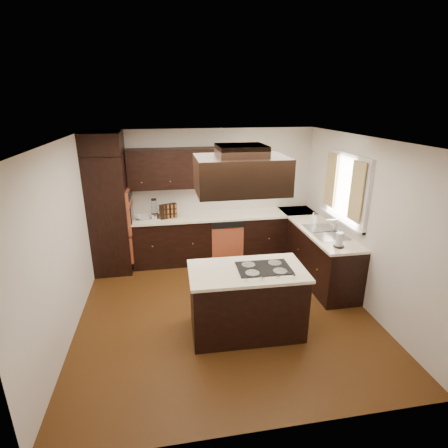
{
  "coord_description": "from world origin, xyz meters",
  "views": [
    {
      "loc": [
        -0.79,
        -4.48,
        2.96
      ],
      "look_at": [
        0.1,
        0.6,
        1.15
      ],
      "focal_mm": 28.0,
      "sensor_mm": 36.0,
      "label": 1
    }
  ],
  "objects_px": {
    "oven_column": "(110,215)",
    "island": "(246,302)",
    "range_hood": "(241,174)",
    "spice_rack": "(168,211)"
  },
  "relations": [
    {
      "from": "range_hood",
      "to": "island",
      "type": "bearing_deg",
      "value": -1.23
    },
    {
      "from": "oven_column",
      "to": "range_hood",
      "type": "bearing_deg",
      "value": -50.26
    },
    {
      "from": "island",
      "to": "range_hood",
      "type": "height_order",
      "value": "range_hood"
    },
    {
      "from": "island",
      "to": "oven_column",
      "type": "bearing_deg",
      "value": 132.5
    },
    {
      "from": "range_hood",
      "to": "spice_rack",
      "type": "relative_size",
      "value": 3.24
    },
    {
      "from": "oven_column",
      "to": "island",
      "type": "distance_m",
      "value": 3.06
    },
    {
      "from": "oven_column",
      "to": "island",
      "type": "relative_size",
      "value": 1.46
    },
    {
      "from": "oven_column",
      "to": "island",
      "type": "bearing_deg",
      "value": -48.77
    },
    {
      "from": "island",
      "to": "spice_rack",
      "type": "xyz_separation_m",
      "value": [
        -0.95,
        2.31,
        0.62
      ]
    },
    {
      "from": "oven_column",
      "to": "range_hood",
      "type": "xyz_separation_m",
      "value": [
        1.88,
        -2.25,
        1.1
      ]
    }
  ]
}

